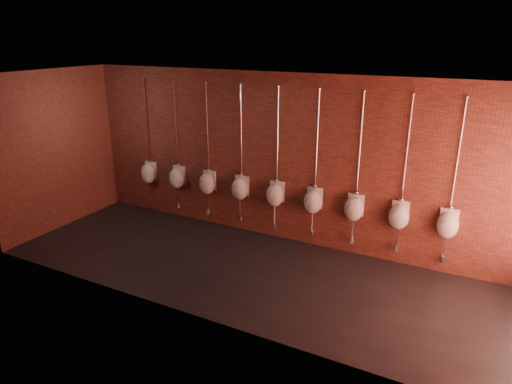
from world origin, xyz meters
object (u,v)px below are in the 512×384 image
urinal_6 (354,208)px  urinal_8 (448,224)px  urinal_0 (149,173)px  urinal_3 (240,188)px  urinal_7 (399,215)px  urinal_2 (207,183)px  urinal_4 (275,194)px  urinal_1 (177,177)px  urinal_5 (313,201)px

urinal_6 → urinal_8: same height
urinal_0 → urinal_8: 6.18m
urinal_0 → urinal_3: 2.32m
urinal_7 → urinal_6: bearing=180.0°
urinal_6 → urinal_7: bearing=0.0°
urinal_2 → urinal_4: bearing=0.0°
urinal_2 → urinal_4: size_ratio=1.00×
urinal_3 → urinal_1: bearing=180.0°
urinal_3 → urinal_8: bearing=0.0°
urinal_0 → urinal_4: 3.09m
urinal_0 → urinal_7: size_ratio=1.00×
urinal_2 → urinal_5: same height
urinal_4 → urinal_7: same height
urinal_4 → urinal_7: size_ratio=1.00×
urinal_4 → urinal_8: same height
urinal_0 → urinal_7: same height
urinal_0 → urinal_5: bearing=0.0°
urinal_1 → urinal_3: size_ratio=1.00×
urinal_7 → urinal_2: bearing=180.0°
urinal_3 → urinal_4: bearing=0.0°
urinal_5 → urinal_2: bearing=180.0°
urinal_8 → urinal_4: bearing=180.0°
urinal_1 → urinal_3: (1.54, 0.00, 0.00)m
urinal_2 → urinal_4: (1.54, 0.00, 0.00)m
urinal_1 → urinal_6: same height
urinal_3 → urinal_4: 0.77m
urinal_2 → urinal_4: 1.54m
urinal_6 → urinal_8: bearing=0.0°
urinal_5 → urinal_6: (0.77, 0.00, 0.00)m
urinal_7 → urinal_8: bearing=0.0°
urinal_1 → urinal_5: 3.09m
urinal_0 → urinal_1: 0.77m
urinal_5 → urinal_7: same height
urinal_3 → urinal_7: size_ratio=1.00×
urinal_5 → urinal_1: bearing=180.0°
urinal_3 → urinal_7: (3.09, 0.00, 0.00)m
urinal_0 → urinal_8: size_ratio=1.00×
urinal_0 → urinal_5: size_ratio=1.00×
urinal_3 → urinal_8: size_ratio=1.00×
urinal_4 → urinal_8: 3.09m
urinal_0 → urinal_7: bearing=0.0°
urinal_3 → urinal_5: size_ratio=1.00×
urinal_1 → urinal_8: 5.41m
urinal_6 → urinal_8: 1.54m
urinal_0 → urinal_6: bearing=0.0°
urinal_8 → urinal_0: bearing=180.0°
urinal_5 → urinal_7: bearing=0.0°
urinal_6 → urinal_5: bearing=180.0°
urinal_0 → urinal_7: (5.41, 0.00, 0.00)m
urinal_0 → urinal_1: size_ratio=1.00×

